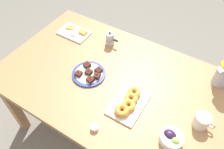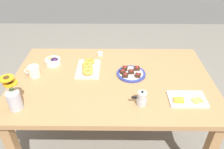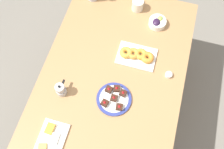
% 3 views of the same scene
% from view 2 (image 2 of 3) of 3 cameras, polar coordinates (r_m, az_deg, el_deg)
% --- Properties ---
extents(ground_plane, '(6.00, 6.00, 0.00)m').
position_cam_2_polar(ground_plane, '(2.27, -0.00, -16.37)').
color(ground_plane, slate).
extents(dining_table, '(1.60, 1.00, 0.74)m').
position_cam_2_polar(dining_table, '(1.80, -0.00, -3.26)').
color(dining_table, '#A87A4C').
rests_on(dining_table, ground_plane).
extents(coffee_mug, '(0.12, 0.09, 0.09)m').
position_cam_2_polar(coffee_mug, '(1.87, -19.73, 0.84)').
color(coffee_mug, silver).
rests_on(coffee_mug, dining_table).
extents(grape_bowl, '(0.13, 0.13, 0.07)m').
position_cam_2_polar(grape_bowl, '(1.99, -15.14, 3.38)').
color(grape_bowl, white).
rests_on(grape_bowl, dining_table).
extents(cheese_platter, '(0.26, 0.17, 0.03)m').
position_cam_2_polar(cheese_platter, '(1.63, 18.99, -6.08)').
color(cheese_platter, white).
rests_on(cheese_platter, dining_table).
extents(croissant_platter, '(0.19, 0.28, 0.05)m').
position_cam_2_polar(croissant_platter, '(1.86, -6.25, 1.88)').
color(croissant_platter, white).
rests_on(croissant_platter, dining_table).
extents(jam_cup_honey, '(0.05, 0.05, 0.03)m').
position_cam_2_polar(jam_cup_honey, '(2.07, -3.14, 5.49)').
color(jam_cup_honey, white).
rests_on(jam_cup_honey, dining_table).
extents(dessert_plate, '(0.24, 0.24, 0.05)m').
position_cam_2_polar(dessert_plate, '(1.80, 4.96, 0.30)').
color(dessert_plate, navy).
rests_on(dessert_plate, dining_table).
extents(flower_vase, '(0.10, 0.11, 0.25)m').
position_cam_2_polar(flower_vase, '(1.57, -24.26, -5.66)').
color(flower_vase, '#B2B2BC').
rests_on(flower_vase, dining_table).
extents(moka_pot, '(0.11, 0.07, 0.12)m').
position_cam_2_polar(moka_pot, '(1.50, 7.76, -6.28)').
color(moka_pot, '#B7B7BC').
rests_on(moka_pot, dining_table).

